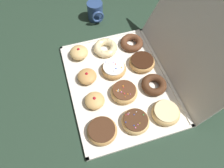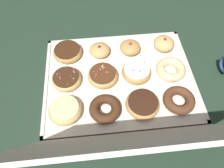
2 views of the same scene
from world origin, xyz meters
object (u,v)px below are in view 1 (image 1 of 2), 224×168
(jelly_filled_donut_0, at_px, (79,53))
(coffee_mug, at_px, (95,11))
(sprinkle_donut_7, at_px, (135,121))
(chocolate_cake_ring_donut_10, at_px, (154,85))
(chocolate_frosted_donut_3, at_px, (102,131))
(jelly_filled_donut_1, at_px, (87,76))
(sprinkle_donut_6, at_px, (123,92))
(glazed_ring_donut_11, at_px, (166,112))
(cruller_donut_4, at_px, (105,48))
(chocolate_frosted_donut_9, at_px, (142,62))
(jelly_filled_donut_2, at_px, (95,101))
(sprinkle_donut_5, at_px, (114,69))
(donut_box, at_px, (119,83))
(chocolate_cake_ring_donut_8, at_px, (132,43))

(jelly_filled_donut_0, distance_m, coffee_mug, 0.29)
(sprinkle_donut_7, distance_m, chocolate_cake_ring_donut_10, 0.19)
(chocolate_cake_ring_donut_10, distance_m, coffee_mug, 0.53)
(chocolate_frosted_donut_3, bearing_deg, coffee_mug, 167.28)
(jelly_filled_donut_1, relative_size, sprinkle_donut_6, 0.75)
(sprinkle_donut_6, distance_m, glazed_ring_donut_11, 0.19)
(jelly_filled_donut_0, relative_size, cruller_donut_4, 0.75)
(sprinkle_donut_6, bearing_deg, jelly_filled_donut_0, -153.83)
(chocolate_frosted_donut_9, height_order, glazed_ring_donut_11, same)
(jelly_filled_donut_2, bearing_deg, glazed_ring_donut_11, 62.28)
(sprinkle_donut_5, height_order, chocolate_frosted_donut_9, sprinkle_donut_5)
(sprinkle_donut_7, height_order, chocolate_cake_ring_donut_10, sprinkle_donut_7)
(donut_box, xyz_separation_m, chocolate_frosted_donut_9, (-0.06, 0.13, 0.02))
(jelly_filled_donut_1, distance_m, jelly_filled_donut_2, 0.13)
(jelly_filled_donut_2, xyz_separation_m, sprinkle_donut_7, (0.13, 0.13, -0.00))
(sprinkle_donut_5, relative_size, sprinkle_donut_7, 1.02)
(jelly_filled_donut_2, xyz_separation_m, chocolate_cake_ring_donut_10, (-0.00, 0.27, -0.00))
(chocolate_frosted_donut_3, bearing_deg, sprinkle_donut_5, 153.79)
(sprinkle_donut_6, xyz_separation_m, chocolate_frosted_donut_9, (-0.13, 0.14, -0.00))
(jelly_filled_donut_0, height_order, coffee_mug, coffee_mug)
(chocolate_frosted_donut_3, relative_size, chocolate_cake_ring_donut_10, 1.06)
(jelly_filled_donut_2, xyz_separation_m, sprinkle_donut_6, (-0.00, 0.12, 0.00))
(cruller_donut_4, distance_m, chocolate_cake_ring_donut_10, 0.30)
(jelly_filled_donut_1, xyz_separation_m, sprinkle_donut_7, (0.26, 0.13, -0.00))
(sprinkle_donut_5, distance_m, sprinkle_donut_6, 0.13)
(sprinkle_donut_6, bearing_deg, jelly_filled_donut_2, -88.81)
(sprinkle_donut_7, bearing_deg, cruller_donut_4, -179.34)
(jelly_filled_donut_2, xyz_separation_m, glazed_ring_donut_11, (0.14, 0.26, -0.00))
(sprinkle_donut_5, distance_m, chocolate_frosted_donut_9, 0.14)
(sprinkle_donut_5, bearing_deg, coffee_mug, 177.55)
(jelly_filled_donut_0, height_order, jelly_filled_donut_2, jelly_filled_donut_0)
(chocolate_frosted_donut_3, relative_size, glazed_ring_donut_11, 1.02)
(chocolate_cake_ring_donut_8, distance_m, chocolate_frosted_donut_9, 0.13)
(jelly_filled_donut_2, relative_size, chocolate_cake_ring_donut_10, 0.75)
(glazed_ring_donut_11, bearing_deg, sprinkle_donut_7, -90.60)
(donut_box, height_order, chocolate_cake_ring_donut_10, chocolate_cake_ring_donut_10)
(chocolate_frosted_donut_9, distance_m, coffee_mug, 0.41)
(sprinkle_donut_6, bearing_deg, chocolate_frosted_donut_3, -44.21)
(sprinkle_donut_6, height_order, coffee_mug, coffee_mug)
(donut_box, xyz_separation_m, jelly_filled_donut_1, (-0.06, -0.13, 0.03))
(sprinkle_donut_7, xyz_separation_m, coffee_mug, (-0.65, 0.01, 0.02))
(cruller_donut_4, bearing_deg, chocolate_cake_ring_donut_8, 87.56)
(donut_box, relative_size, chocolate_frosted_donut_9, 4.75)
(sprinkle_donut_7, relative_size, chocolate_frosted_donut_9, 0.92)
(sprinkle_donut_7, bearing_deg, sprinkle_donut_5, -179.06)
(cruller_donut_4, height_order, coffee_mug, coffee_mug)
(chocolate_frosted_donut_9, bearing_deg, sprinkle_donut_7, -26.74)
(chocolate_frosted_donut_3, bearing_deg, jelly_filled_donut_1, 179.09)
(donut_box, xyz_separation_m, cruller_donut_4, (-0.20, -0.01, 0.02))
(chocolate_frosted_donut_9, bearing_deg, donut_box, -63.99)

